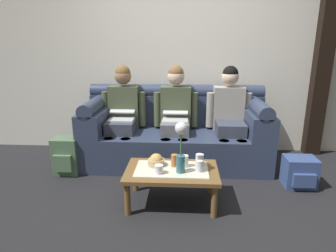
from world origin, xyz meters
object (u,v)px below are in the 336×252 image
(flower_vase, at_px, (181,145))
(backpack_left, at_px, (67,156))
(cup_far_center, at_px, (185,161))
(person_left, at_px, (123,111))
(cup_far_left, at_px, (159,169))
(cup_far_right, at_px, (174,160))
(snack_bowl, at_px, (156,161))
(coffee_table, at_px, (172,174))
(couch, at_px, (175,134))
(person_middle, at_px, (176,112))
(cup_near_left, at_px, (199,166))
(person_right, at_px, (229,112))
(backpack_right, at_px, (300,172))
(cup_near_right, at_px, (200,160))

(flower_vase, xyz_separation_m, backpack_left, (-1.34, 0.68, -0.41))
(backpack_left, bearing_deg, cup_far_center, -21.68)
(person_left, distance_m, cup_far_left, 1.31)
(cup_far_right, bearing_deg, snack_bowl, 175.92)
(coffee_table, relative_size, snack_bowl, 5.58)
(couch, xyz_separation_m, person_middle, (-0.00, -0.00, 0.29))
(cup_near_left, distance_m, cup_far_right, 0.26)
(cup_near_left, bearing_deg, cup_far_left, -169.96)
(snack_bowl, height_order, cup_far_center, snack_bowl)
(cup_near_left, bearing_deg, person_middle, 103.21)
(flower_vase, height_order, cup_far_left, flower_vase)
(cup_far_center, bearing_deg, snack_bowl, 177.64)
(person_right, height_order, cup_far_center, person_right)
(flower_vase, bearing_deg, backpack_right, 21.23)
(snack_bowl, distance_m, backpack_right, 1.56)
(person_middle, xyz_separation_m, backpack_right, (1.35, -0.62, -0.50))
(person_middle, xyz_separation_m, coffee_table, (0.00, -1.05, -0.36))
(backpack_right, bearing_deg, person_middle, 155.20)
(person_left, height_order, snack_bowl, person_left)
(cup_near_left, bearing_deg, cup_far_right, 156.84)
(cup_far_center, xyz_separation_m, cup_far_right, (-0.10, -0.00, 0.00))
(person_middle, bearing_deg, backpack_left, -160.76)
(person_right, xyz_separation_m, backpack_right, (0.69, -0.63, -0.50))
(flower_vase, bearing_deg, backpack_left, 153.19)
(couch, distance_m, flower_vase, 1.15)
(snack_bowl, height_order, cup_far_left, snack_bowl)
(couch, distance_m, cup_far_center, 1.00)
(backpack_right, bearing_deg, cup_far_left, -160.08)
(person_right, relative_size, cup_near_left, 11.39)
(coffee_table, relative_size, backpack_right, 2.67)
(couch, relative_size, coffee_table, 2.61)
(person_right, height_order, backpack_left, person_right)
(cup_near_left, height_order, backpack_right, cup_near_left)
(cup_near_right, bearing_deg, cup_far_center, -162.36)
(cup_far_center, bearing_deg, backpack_left, 158.32)
(person_middle, xyz_separation_m, cup_far_center, (0.12, -0.99, -0.24))
(person_left, xyz_separation_m, snack_bowl, (0.51, -0.98, -0.26))
(cup_near_left, bearing_deg, cup_far_center, 142.61)
(cup_far_left, bearing_deg, backpack_left, 148.03)
(snack_bowl, relative_size, cup_far_left, 1.92)
(couch, height_order, person_right, person_right)
(person_left, relative_size, cup_far_right, 10.35)
(person_middle, xyz_separation_m, cup_far_left, (-0.11, -1.16, -0.26))
(person_left, height_order, cup_near_right, person_left)
(person_left, xyz_separation_m, coffee_table, (0.67, -1.05, -0.36))
(snack_bowl, bearing_deg, person_left, 117.77)
(cup_near_right, bearing_deg, cup_far_left, -150.64)
(snack_bowl, xyz_separation_m, cup_far_center, (0.28, -0.01, 0.01))
(flower_vase, relative_size, snack_bowl, 3.03)
(cup_far_right, bearing_deg, cup_far_left, -128.78)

